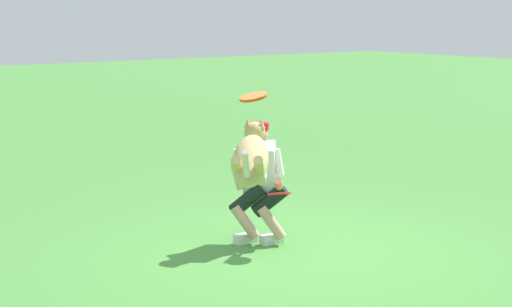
# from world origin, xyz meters

# --- Properties ---
(ground_plane) EXTENTS (60.00, 60.00, 0.00)m
(ground_plane) POSITION_xyz_m (0.00, 0.00, 0.00)
(ground_plane) COLOR #448539
(person) EXTENTS (0.58, 0.71, 1.29)m
(person) POSITION_xyz_m (0.14, -0.66, 0.70)
(person) COLOR silver
(person) RESTS_ON ground_plane
(dog) EXTENTS (0.73, 0.84, 0.49)m
(dog) POSITION_xyz_m (1.58, 1.18, 1.34)
(dog) COLOR tan
(frisbee_flying) EXTENTS (0.29, 0.30, 0.09)m
(frisbee_flying) POSITION_xyz_m (1.40, 0.97, 1.77)
(frisbee_flying) COLOR #E45711
(frisbee_held) EXTENTS (0.29, 0.28, 0.09)m
(frisbee_held) POSITION_xyz_m (0.17, -0.27, 0.61)
(frisbee_held) COLOR red
(frisbee_held) RESTS_ON person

